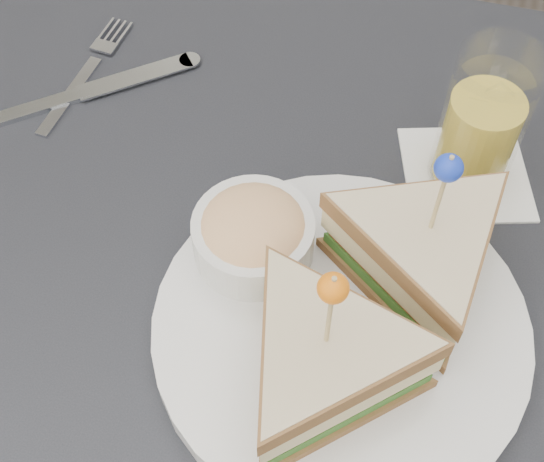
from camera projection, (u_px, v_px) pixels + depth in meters
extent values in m
cube|color=black|center=(258.00, 280.00, 0.65)|extent=(0.80, 0.80, 0.03)
cylinder|color=black|center=(108.00, 168.00, 1.20)|extent=(0.04, 0.04, 0.72)
cylinder|color=silver|center=(340.00, 332.00, 0.60)|extent=(0.35, 0.35, 0.02)
cylinder|color=silver|center=(341.00, 325.00, 0.59)|extent=(0.35, 0.35, 0.01)
cylinder|color=tan|center=(329.00, 316.00, 0.47)|extent=(0.00, 0.00, 0.09)
sphere|color=orange|center=(333.00, 288.00, 0.44)|extent=(0.02, 0.02, 0.02)
cylinder|color=tan|center=(439.00, 200.00, 0.52)|extent=(0.00, 0.00, 0.09)
sphere|color=#1834B5|center=(449.00, 168.00, 0.49)|extent=(0.02, 0.02, 0.02)
cylinder|color=silver|center=(253.00, 239.00, 0.61)|extent=(0.12, 0.12, 0.04)
ellipsoid|color=#E0B772|center=(253.00, 228.00, 0.60)|extent=(0.11, 0.11, 0.04)
cube|color=#B3B7BF|center=(70.00, 96.00, 0.75)|extent=(0.02, 0.11, 0.00)
cube|color=#B3B7BF|center=(104.00, 47.00, 0.79)|extent=(0.03, 0.02, 0.00)
cube|color=silver|center=(39.00, 107.00, 0.74)|extent=(0.09, 0.07, 0.01)
cube|color=silver|center=(135.00, 77.00, 0.77)|extent=(0.11, 0.09, 0.00)
cylinder|color=silver|center=(190.00, 60.00, 0.78)|extent=(0.03, 0.03, 0.00)
cube|color=white|center=(465.00, 174.00, 0.70)|extent=(0.14, 0.14, 0.00)
cylinder|color=gold|center=(478.00, 138.00, 0.66)|extent=(0.08, 0.08, 0.09)
cylinder|color=white|center=(483.00, 121.00, 0.64)|extent=(0.09, 0.09, 0.14)
cube|color=white|center=(498.00, 99.00, 0.63)|extent=(0.02, 0.02, 0.02)
cube|color=white|center=(475.00, 114.00, 0.62)|extent=(0.02, 0.02, 0.02)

